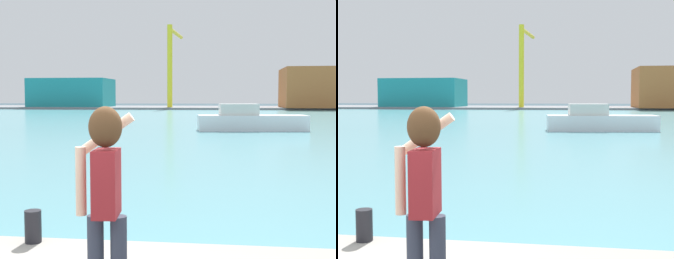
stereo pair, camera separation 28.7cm
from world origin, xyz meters
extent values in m
plane|color=#334751|center=(0.00, 50.00, 0.00)|extent=(220.00, 220.00, 0.00)
cube|color=#599EA8|center=(0.00, 52.00, 0.01)|extent=(140.00, 100.00, 0.02)
cube|color=gray|center=(0.00, 92.00, 0.20)|extent=(140.00, 20.00, 0.40)
cube|color=maroon|center=(0.56, 0.11, 1.75)|extent=(0.23, 0.35, 0.56)
sphere|color=#E0B293|center=(0.56, 0.11, 2.21)|extent=(0.22, 0.22, 0.22)
ellipsoid|color=#472D19|center=(0.56, 0.09, 2.22)|extent=(0.28, 0.26, 0.34)
cylinder|color=#E0B293|center=(0.34, 0.11, 1.76)|extent=(0.09, 0.09, 0.58)
cylinder|color=#E0B293|center=(0.49, 0.33, 2.13)|extent=(0.53, 0.12, 0.40)
cube|color=black|center=(0.48, 0.44, 2.30)|extent=(0.02, 0.07, 0.14)
cylinder|color=black|center=(-0.83, 1.80, 0.86)|extent=(0.21, 0.21, 0.40)
cube|color=white|center=(3.46, 30.16, 0.58)|extent=(7.96, 3.03, 1.12)
cube|color=silver|center=(2.50, 30.05, 1.55)|extent=(2.89, 1.90, 0.82)
cube|color=teal|center=(-30.26, 89.95, 3.29)|extent=(15.98, 10.78, 5.77)
cylinder|color=yellow|center=(-9.11, 85.06, 8.30)|extent=(1.00, 1.00, 15.79)
cylinder|color=yellow|center=(-8.63, 91.61, 15.39)|extent=(1.65, 13.14, 0.70)
camera|label=1|loc=(1.54, -3.61, 2.47)|focal=49.40mm
camera|label=2|loc=(1.82, -3.57, 2.47)|focal=49.40mm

